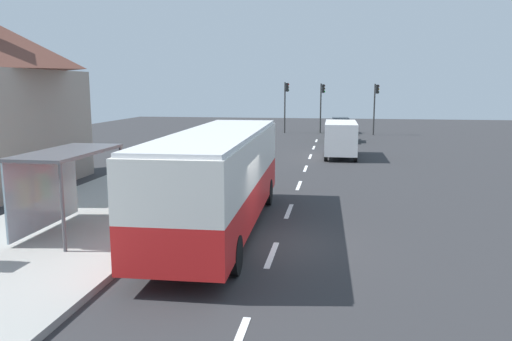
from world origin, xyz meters
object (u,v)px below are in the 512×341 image
traffic_light_far_side (286,99)px  bus_shelter (59,169)px  bus (219,175)px  recycling_bin_orange (167,194)px  sedan_far (341,132)px  white_van (341,137)px  traffic_light_median (322,100)px  recycling_bin_yellow (161,198)px  recycling_bin_green (173,190)px  sedan_near (340,125)px  traffic_light_near_side (376,101)px

traffic_light_far_side → bus_shelter: (-3.31, -36.15, -1.23)m
bus → recycling_bin_orange: bearing=138.5°
sedan_far → traffic_light_far_side: traffic_light_far_side is taller
white_van → traffic_light_median: 17.82m
recycling_bin_yellow → recycling_bin_green: bearing=90.0°
recycling_bin_orange → sedan_far: bearing=75.7°
white_van → sedan_near: 17.53m
sedan_far → traffic_light_near_side: 7.49m
sedan_near → recycling_bin_orange: size_ratio=4.71×
white_van → traffic_light_far_side: size_ratio=1.04×
traffic_light_near_side → traffic_light_far_side: (-8.60, 0.80, 0.10)m
traffic_light_near_side → recycling_bin_orange: bearing=-106.9°
bus → white_van: bus is taller
white_van → bus_shelter: bearing=-114.0°
bus → traffic_light_median: size_ratio=2.27×
recycling_bin_green → traffic_light_near_side: (9.70, 31.16, 2.57)m
recycling_bin_green → recycling_bin_yellow: bearing=-90.0°
recycling_bin_orange → bus_shelter: size_ratio=0.24×
recycling_bin_orange → bus: bearing=-41.5°
bus → traffic_light_far_side: size_ratio=2.22×
recycling_bin_orange → recycling_bin_yellow: bearing=-90.0°
traffic_light_near_side → sedan_near: bearing=155.0°
recycling_bin_yellow → traffic_light_near_side: traffic_light_near_side is taller
sedan_near → recycling_bin_yellow: 34.67m
bus_shelter → traffic_light_far_side: bearing=84.8°
white_van → traffic_light_far_side: bearing=107.5°
sedan_far → traffic_light_far_side: size_ratio=0.90×
sedan_near → traffic_light_median: (-1.90, 0.11, 2.45)m
white_van → traffic_light_near_side: bearing=78.4°
recycling_bin_orange → bus_shelter: (-2.21, -3.49, 1.44)m
recycling_bin_yellow → bus: bearing=-31.0°
sedan_far → recycling_bin_green: (-6.50, -24.84, -0.14)m
bus → sedan_near: (4.01, 35.55, -1.05)m
recycling_bin_yellow → traffic_light_near_side: size_ratio=0.20×
recycling_bin_green → bus_shelter: 4.95m
white_van → traffic_light_median: size_ratio=1.07×
traffic_light_median → bus_shelter: bearing=-100.4°
traffic_light_far_side → bus_shelter: size_ratio=1.25×
sedan_near → recycling_bin_green: size_ratio=4.71×
recycling_bin_yellow → traffic_light_near_side: bearing=73.4°
sedan_near → recycling_bin_yellow: (-6.50, -34.06, -0.14)m
recycling_bin_yellow → traffic_light_far_side: (1.10, 33.36, 2.67)m
recycling_bin_orange → recycling_bin_green: 0.70m
sedan_far → traffic_light_median: (-1.90, 7.92, 2.45)m
bus → recycling_bin_green: (-2.49, 2.90, -1.19)m
recycling_bin_green → bus_shelter: bus_shelter is taller
traffic_light_far_side → bus_shelter: 36.32m
traffic_light_near_side → sedan_far: bearing=-116.9°
bus → traffic_light_far_side: 34.92m
recycling_bin_yellow → recycling_bin_orange: size_ratio=1.00×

